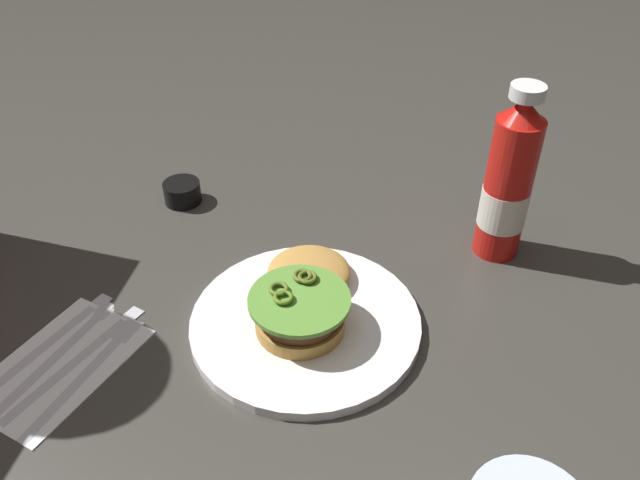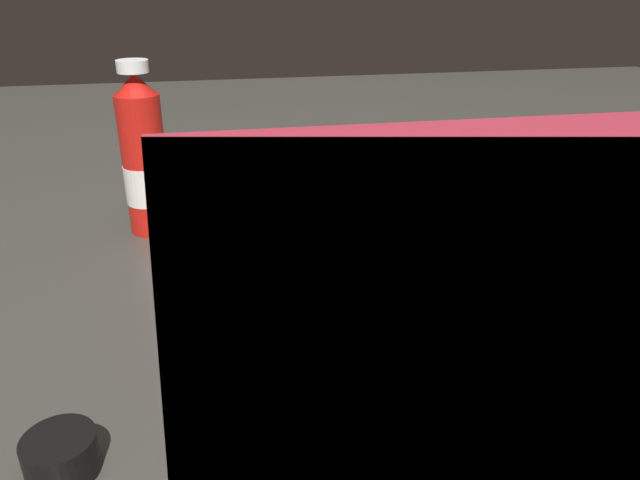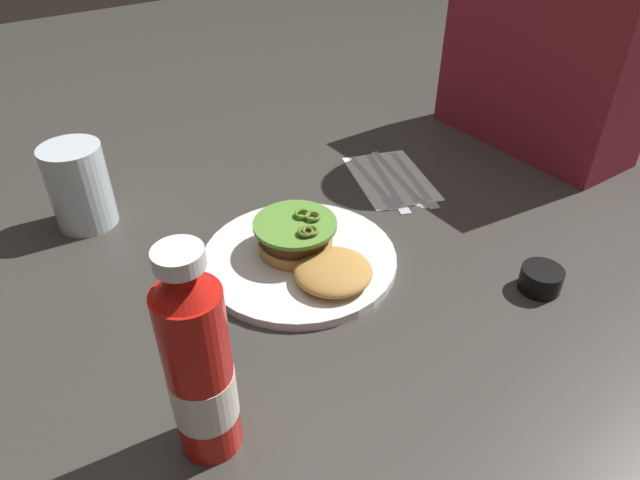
{
  "view_description": "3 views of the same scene",
  "coord_description": "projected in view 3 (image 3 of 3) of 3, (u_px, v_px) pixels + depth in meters",
  "views": [
    {
      "loc": [
        -0.51,
        -0.13,
        0.55
      ],
      "look_at": [
        0.09,
        -0.03,
        0.08
      ],
      "focal_mm": 36.02,
      "sensor_mm": 36.0,
      "label": 1
    },
    {
      "loc": [
        0.12,
        0.58,
        0.35
      ],
      "look_at": [
        0.01,
        0.0,
        0.08
      ],
      "focal_mm": 33.56,
      "sensor_mm": 36.0,
      "label": 2
    },
    {
      "loc": [
        0.55,
        -0.35,
        0.5
      ],
      "look_at": [
        0.08,
        -0.02,
        0.08
      ],
      "focal_mm": 31.77,
      "sensor_mm": 36.0,
      "label": 3
    }
  ],
  "objects": [
    {
      "name": "butter_knife",
      "position": [
        415.0,
        181.0,
        0.97
      ],
      "size": [
        0.19,
        0.08,
        0.0
      ],
      "color": "silver",
      "rests_on": "napkin"
    },
    {
      "name": "ketchup_bottle",
      "position": [
        199.0,
        369.0,
        0.51
      ],
      "size": [
        0.06,
        0.06,
        0.24
      ],
      "color": "red",
      "rests_on": "ground_plane"
    },
    {
      "name": "fork_utensil",
      "position": [
        376.0,
        184.0,
        0.96
      ],
      "size": [
        0.19,
        0.06,
        0.0
      ],
      "color": "silver",
      "rests_on": "napkin"
    },
    {
      "name": "ground_plane",
      "position": [
        303.0,
        250.0,
        0.82
      ],
      "size": [
        3.0,
        3.0,
        0.0
      ],
      "primitive_type": "plane",
      "color": "#393732"
    },
    {
      "name": "steak_knife",
      "position": [
        389.0,
        185.0,
        0.96
      ],
      "size": [
        0.19,
        0.09,
        0.0
      ],
      "color": "silver",
      "rests_on": "napkin"
    },
    {
      "name": "water_glass",
      "position": [
        79.0,
        186.0,
        0.84
      ],
      "size": [
        0.09,
        0.09,
        0.13
      ],
      "primitive_type": "cylinder",
      "color": "silver",
      "rests_on": "ground_plane"
    },
    {
      "name": "burger_sandwich",
      "position": [
        309.0,
        248.0,
        0.77
      ],
      "size": [
        0.19,
        0.12,
        0.05
      ],
      "color": "#B9853F",
      "rests_on": "dinner_plate"
    },
    {
      "name": "dinner_plate",
      "position": [
        299.0,
        259.0,
        0.79
      ],
      "size": [
        0.27,
        0.27,
        0.01
      ],
      "primitive_type": "cylinder",
      "color": "white",
      "rests_on": "ground_plane"
    },
    {
      "name": "condiment_cup",
      "position": [
        541.0,
        279.0,
        0.74
      ],
      "size": [
        0.06,
        0.06,
        0.03
      ],
      "primitive_type": "cylinder",
      "color": "black",
      "rests_on": "ground_plane"
    },
    {
      "name": "napkin",
      "position": [
        391.0,
        178.0,
        0.99
      ],
      "size": [
        0.21,
        0.17,
        0.0
      ],
      "primitive_type": "cube",
      "rotation": [
        0.0,
        0.0,
        -0.33
      ],
      "color": "white",
      "rests_on": "ground_plane"
    },
    {
      "name": "spoon_utensil",
      "position": [
        405.0,
        184.0,
        0.96
      ],
      "size": [
        0.2,
        0.07,
        0.0
      ],
      "color": "silver",
      "rests_on": "napkin"
    },
    {
      "name": "diner_person",
      "position": [
        555.0,
        21.0,
        0.97
      ],
      "size": [
        0.36,
        0.18,
        0.51
      ],
      "color": "maroon",
      "rests_on": "ground_plane"
    }
  ]
}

